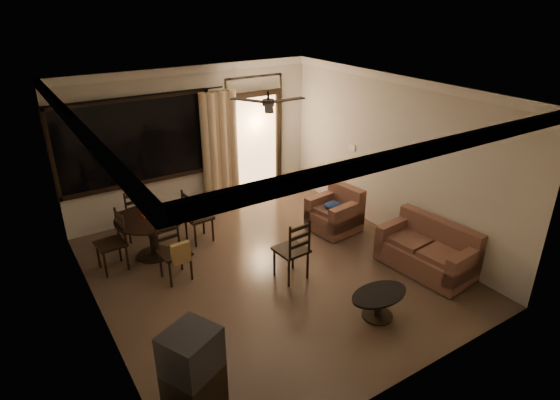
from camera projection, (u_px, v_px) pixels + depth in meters
ground at (270, 270)px, 7.36m from camera, size 5.50×5.50×0.00m
room_shell at (245, 126)px, 8.26m from camera, size 5.50×6.70×5.50m
dining_table at (151, 225)px, 7.55m from camera, size 1.12×1.12×0.92m
dining_chair_west at (113, 253)px, 7.29m from camera, size 0.45×0.45×0.95m
dining_chair_east at (199, 226)px, 8.12m from camera, size 0.45×0.45×0.95m
dining_chair_south at (176, 261)px, 7.03m from camera, size 0.45×0.50×0.95m
dining_chair_north at (135, 223)px, 8.24m from camera, size 0.45×0.45×0.95m
tv_cabinet at (193, 372)px, 4.73m from camera, size 0.67×0.64×1.00m
sofa at (428, 252)px, 7.28m from camera, size 0.90×1.51×0.77m
armchair at (336, 213)px, 8.49m from camera, size 0.86×0.86×0.78m
coffee_table at (379, 301)px, 6.22m from camera, size 0.85×0.51×0.37m
side_chair at (292, 260)px, 7.06m from camera, size 0.48×0.48×1.01m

